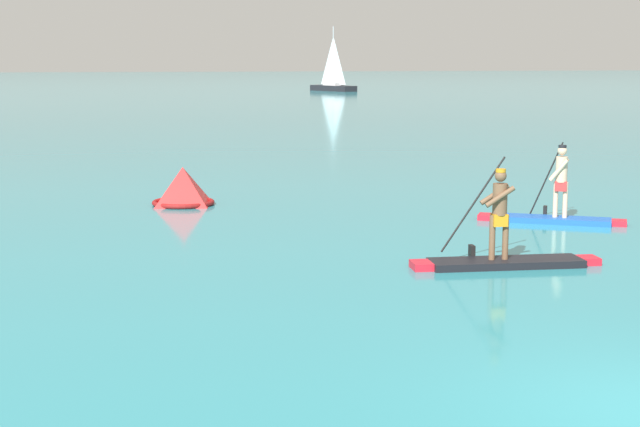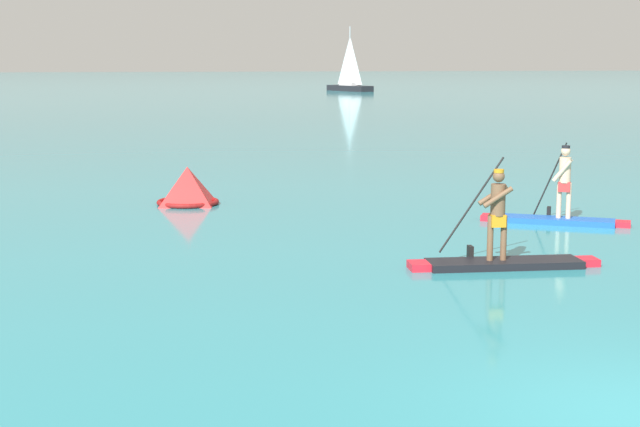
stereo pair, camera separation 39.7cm
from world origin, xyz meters
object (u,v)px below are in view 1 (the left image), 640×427
paddleboarder_far_right (553,208)px  sailboat_right_horizon (333,84)px  race_marker_buoy (183,188)px  paddleboarder_mid_center (503,250)px

paddleboarder_far_right → sailboat_right_horizon: (12.12, 81.79, 0.45)m
race_marker_buoy → paddleboarder_far_right: bearing=-28.0°
paddleboarder_mid_center → paddleboarder_far_right: (2.85, 4.18, 0.03)m
race_marker_buoy → sailboat_right_horizon: bearing=75.4°
paddleboarder_far_right → race_marker_buoy: (-8.05, 4.28, 0.08)m
paddleboarder_far_right → race_marker_buoy: size_ratio=1.67×
paddleboarder_mid_center → race_marker_buoy: paddleboarder_mid_center is taller
paddleboarder_far_right → race_marker_buoy: bearing=-0.4°
paddleboarder_far_right → race_marker_buoy: 9.12m
race_marker_buoy → sailboat_right_horizon: sailboat_right_horizon is taller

